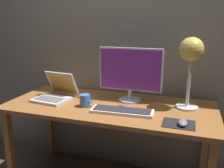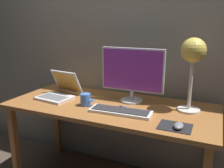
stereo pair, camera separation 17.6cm
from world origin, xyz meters
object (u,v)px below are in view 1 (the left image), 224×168
at_px(laptop, 56,91).
at_px(pen, 127,107).
at_px(mouse, 183,123).
at_px(keyboard_main, 122,111).
at_px(monitor, 130,72).
at_px(coffee_mug, 85,101).
at_px(desk_lamp, 191,55).

height_order(laptop, pen, laptop).
bearing_deg(mouse, laptop, 166.83).
height_order(keyboard_main, laptop, laptop).
relative_size(keyboard_main, pen, 3.19).
height_order(monitor, mouse, monitor).
relative_size(keyboard_main, coffee_mug, 3.94).
xyz_separation_m(keyboard_main, mouse, (0.42, -0.10, 0.01)).
xyz_separation_m(monitor, mouse, (0.43, -0.37, -0.22)).
relative_size(laptop, desk_lamp, 0.66).
distance_m(monitor, coffee_mug, 0.42).
xyz_separation_m(mouse, coffee_mug, (-0.72, 0.13, 0.03)).
bearing_deg(mouse, desk_lamp, 87.20).
relative_size(laptop, coffee_mug, 3.04).
bearing_deg(monitor, laptop, -167.99).
bearing_deg(desk_lamp, pen, -162.15).
bearing_deg(keyboard_main, coffee_mug, 173.24).
height_order(keyboard_main, mouse, mouse).
relative_size(keyboard_main, laptop, 1.30).
height_order(laptop, mouse, laptop).
height_order(laptop, coffee_mug, laptop).
bearing_deg(monitor, coffee_mug, -141.01).
xyz_separation_m(desk_lamp, coffee_mug, (-0.73, -0.20, -0.35)).
relative_size(desk_lamp, pen, 3.72).
bearing_deg(keyboard_main, monitor, 92.59).
bearing_deg(pen, coffee_mug, -167.78).
height_order(coffee_mug, pen, coffee_mug).
xyz_separation_m(monitor, laptop, (-0.60, -0.13, -0.18)).
bearing_deg(coffee_mug, pen, 12.22).
distance_m(mouse, pen, 0.45).
bearing_deg(monitor, mouse, -40.63).
relative_size(keyboard_main, desk_lamp, 0.86).
bearing_deg(monitor, keyboard_main, -87.41).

